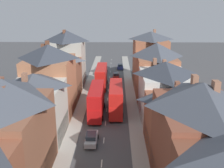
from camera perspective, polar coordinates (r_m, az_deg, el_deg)
name	(u,v)px	position (r m, az deg, el deg)	size (l,w,h in m)	color
pavement_left	(82,106)	(53.78, -6.54, -4.68)	(2.20, 104.00, 0.14)	#A8A399
pavement_right	(132,106)	(53.43, 4.41, -4.77)	(2.20, 104.00, 0.14)	#A8A399
centre_line_dashes	(107,110)	(51.54, -1.16, -5.64)	(0.14, 97.80, 0.01)	silver
terrace_row_left	(29,109)	(38.09, -17.59, -5.16)	(8.00, 68.37, 14.01)	#B2704C
terrace_row_right	(176,108)	(37.43, 13.83, -5.06)	(8.00, 69.85, 13.93)	#BCB7A8
double_decker_bus_lead	(96,100)	(48.65, -3.41, -3.52)	(2.74, 10.80, 5.30)	red
double_decker_bus_mid_street	(101,77)	(64.07, -2.33, 1.60)	(2.74, 10.80, 5.30)	red
double_decker_bus_far_approaching	(116,98)	(49.68, 0.85, -3.04)	(2.74, 10.80, 5.30)	red
car_near_blue	(120,67)	(83.07, 1.82, 3.82)	(1.90, 3.81, 1.70)	navy
car_near_silver	(91,138)	(39.69, -4.52, -11.70)	(1.90, 4.42, 1.66)	#B7BABF
car_parked_left_a	(104,70)	(78.56, -1.72, 3.01)	(1.90, 4.37, 1.59)	#236093
car_parked_right_a	(100,71)	(78.25, -2.68, 2.94)	(1.90, 3.82, 1.61)	maroon
car_mid_black	(116,75)	(72.99, 0.90, 1.91)	(1.90, 4.50, 1.59)	maroon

